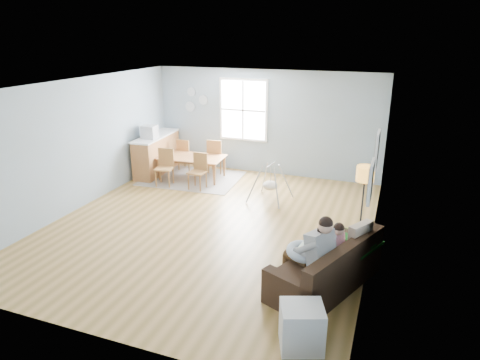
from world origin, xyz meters
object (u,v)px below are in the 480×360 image
at_px(storage_cube, 301,327).
at_px(father, 312,251).
at_px(floor_lamp, 365,181).
at_px(monitor, 149,132).
at_px(chair_sw, 165,165).
at_px(dining_table, 192,168).
at_px(chair_nw, 185,153).
at_px(chair_ne, 215,154).
at_px(toddler, 332,241).
at_px(sofa, 328,271).
at_px(counter, 157,154).
at_px(baby_swing, 270,185).
at_px(chair_se, 199,169).

bearing_deg(storage_cube, father, 96.13).
xyz_separation_m(floor_lamp, monitor, (-5.46, 2.07, -0.03)).
bearing_deg(chair_sw, monitor, 147.13).
bearing_deg(dining_table, father, -49.32).
relative_size(chair_nw, chair_ne, 0.94).
distance_m(toddler, dining_table, 5.45).
distance_m(sofa, counter, 6.51).
bearing_deg(floor_lamp, baby_swing, 144.01).
bearing_deg(toddler, storage_cube, -93.52).
xyz_separation_m(sofa, chair_nw, (-4.58, 4.33, 0.22)).
xyz_separation_m(chair_nw, baby_swing, (2.79, -1.32, -0.11)).
xyz_separation_m(father, chair_nw, (-4.36, 4.53, -0.18)).
relative_size(toddler, chair_sw, 0.89).
relative_size(storage_cube, dining_table, 0.38).
distance_m(storage_cube, monitor, 7.14).
bearing_deg(baby_swing, chair_se, 174.36).
distance_m(father, counter, 6.46).
height_order(chair_se, chair_nw, chair_nw).
relative_size(counter, monitor, 4.87).
height_order(floor_lamp, chair_se, floor_lamp).
bearing_deg(dining_table, monitor, -173.34).
xyz_separation_m(dining_table, chair_ne, (0.40, 0.61, 0.24)).
distance_m(floor_lamp, chair_nw, 5.69).
relative_size(toddler, counter, 0.43).
xyz_separation_m(toddler, counter, (-5.21, 3.72, -0.15)).
bearing_deg(chair_sw, toddler, -33.15).
bearing_deg(chair_se, counter, 155.46).
bearing_deg(chair_sw, dining_table, 56.76).
distance_m(chair_nw, baby_swing, 3.09).
bearing_deg(chair_ne, chair_nw, -176.95).
distance_m(sofa, chair_nw, 6.30).
bearing_deg(baby_swing, father, -64.00).
relative_size(floor_lamp, counter, 0.79).
height_order(sofa, chair_nw, chair_nw).
bearing_deg(chair_ne, storage_cube, -57.90).
bearing_deg(chair_sw, chair_se, 3.18).
xyz_separation_m(toddler, chair_nw, (-4.58, 4.13, -0.17)).
bearing_deg(sofa, chair_sw, 145.13).
xyz_separation_m(chair_nw, chair_ne, (0.88, 0.05, 0.04)).
xyz_separation_m(storage_cube, counter, (-5.11, 5.29, 0.24)).
xyz_separation_m(floor_lamp, storage_cube, (-0.39, -2.88, -0.94)).
xyz_separation_m(dining_table, chair_se, (0.48, -0.57, 0.19)).
bearing_deg(chair_sw, chair_ne, 56.90).
distance_m(father, chair_sw, 5.44).
height_order(sofa, chair_ne, chair_ne).
bearing_deg(floor_lamp, father, -106.91).
bearing_deg(chair_nw, counter, -146.13).
relative_size(sofa, chair_nw, 2.40).
relative_size(chair_sw, baby_swing, 0.96).
height_order(father, baby_swing, father).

